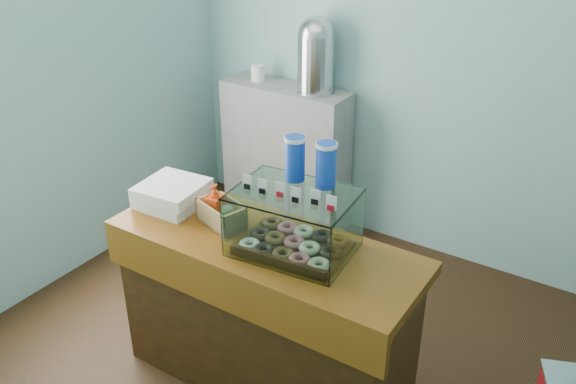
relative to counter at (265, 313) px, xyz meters
The scene contains 8 objects.
ground 0.52m from the counter, 90.00° to the left, with size 3.50×3.50×0.00m, color black.
room_shell 1.27m from the counter, 84.37° to the left, with size 3.54×3.04×2.82m.
counter is the anchor object (origin of this frame).
back_shelf 1.82m from the counter, 119.76° to the left, with size 1.00×0.32×1.10m, color #939396.
display_case 0.63m from the counter, 16.88° to the left, with size 0.59×0.46×0.52m.
condiment_crate 0.59m from the counter, behind, with size 0.28×0.22×0.20m.
pastry_boxes 0.81m from the counter, behind, with size 0.36×0.35×0.13m.
coffee_urn 1.96m from the counter, 112.43° to the left, with size 0.29×0.29×0.54m.
Camera 1 is at (1.47, -2.31, 2.50)m, focal length 38.00 mm.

